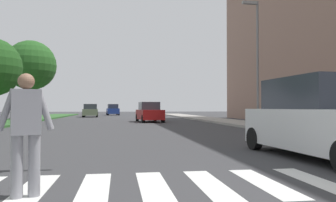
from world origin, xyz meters
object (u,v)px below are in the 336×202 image
at_px(tree_distant, 31,65).
at_px(suv_crossing, 321,119).
at_px(sedan_distant, 90,111).
at_px(pedestrian_performer, 26,129).
at_px(street_lamp_right, 256,52).
at_px(sedan_midblock, 149,113).
at_px(sedan_far_horizon, 113,110).

distance_m(tree_distant, suv_crossing, 28.89).
bearing_deg(sedan_distant, pedestrian_performer, -86.60).
bearing_deg(street_lamp_right, sedan_midblock, 121.97).
xyz_separation_m(suv_crossing, sedan_far_horizon, (-5.81, 46.58, -0.13)).
relative_size(tree_distant, suv_crossing, 1.56).
relative_size(pedestrian_performer, sedan_distant, 0.37).
distance_m(pedestrian_performer, sedan_midblock, 23.79).
height_order(street_lamp_right, suv_crossing, street_lamp_right).
xyz_separation_m(street_lamp_right, sedan_midblock, (-5.65, 9.05, -3.82)).
relative_size(tree_distant, pedestrian_performer, 4.34).
bearing_deg(sedan_midblock, sedan_far_horizon, 97.73).
relative_size(pedestrian_performer, suv_crossing, 0.36).
height_order(tree_distant, sedan_distant, tree_distant).
bearing_deg(sedan_midblock, pedestrian_performer, -99.22).
distance_m(pedestrian_performer, sedan_far_horizon, 49.31).
xyz_separation_m(tree_distant, sedan_midblock, (10.73, -4.67, -4.38)).
relative_size(sedan_midblock, sedan_far_horizon, 1.02).
relative_size(tree_distant, street_lamp_right, 0.98).
xyz_separation_m(tree_distant, sedan_far_horizon, (7.22, 21.15, -4.35)).
bearing_deg(street_lamp_right, sedan_far_horizon, 104.71).
distance_m(suv_crossing, sedan_midblock, 20.89).
relative_size(tree_distant, sedan_midblock, 1.63).
bearing_deg(sedan_far_horizon, sedan_distant, -104.46).
xyz_separation_m(pedestrian_performer, suv_crossing, (6.12, 2.73, -0.00)).
bearing_deg(tree_distant, sedan_far_horizon, 71.14).
distance_m(tree_distant, street_lamp_right, 21.37).
xyz_separation_m(tree_distant, street_lamp_right, (16.38, -13.72, -0.56)).
height_order(tree_distant, street_lamp_right, street_lamp_right).
xyz_separation_m(tree_distant, suv_crossing, (13.03, -25.43, -4.23)).
relative_size(suv_crossing, sedan_midblock, 1.05).
height_order(street_lamp_right, pedestrian_performer, street_lamp_right).
height_order(sedan_midblock, sedan_distant, sedan_midblock).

